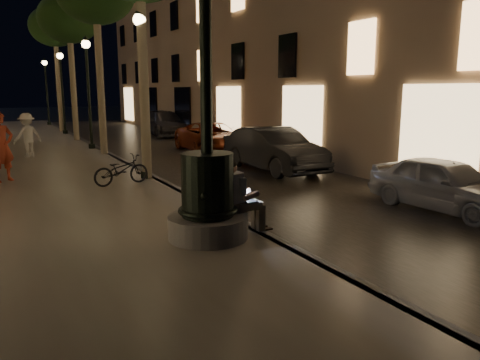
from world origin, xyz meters
TOP-DOWN VIEW (x-y plane):
  - ground at (0.00, 15.00)m, footprint 120.00×120.00m
  - cobble_lane at (3.00, 15.00)m, footprint 6.00×45.00m
  - curb_strip at (0.00, 15.00)m, footprint 0.25×45.00m
  - building_right at (10.00, 18.00)m, footprint 8.00×36.00m
  - fountain_lamppost at (-1.00, 2.00)m, footprint 1.40×1.40m
  - seated_man_laptop at (-0.39, 2.00)m, footprint 0.99×0.33m
  - tree_third at (-0.30, 20.00)m, footprint 3.00×3.00m
  - tree_far at (-0.22, 26.00)m, footprint 3.00×3.00m
  - lamp_curb_a at (-0.30, 8.00)m, footprint 0.36×0.36m
  - lamp_curb_b at (-0.30, 16.00)m, footprint 0.36×0.36m
  - lamp_curb_c at (-0.30, 24.00)m, footprint 0.36×0.36m
  - lamp_curb_d at (-0.30, 32.00)m, footprint 0.36×0.36m
  - car_front at (4.89, 1.84)m, footprint 1.64×3.72m
  - car_second at (4.28, 8.25)m, footprint 1.66×4.56m
  - car_third at (4.44, 13.61)m, footprint 2.43×4.87m
  - car_rear at (5.20, 22.10)m, footprint 2.29×5.14m
  - pedestrian_red at (-3.97, 9.41)m, footprint 0.86×0.77m
  - pedestrian_white at (-2.97, 14.39)m, footprint 1.25×1.02m
  - bicycle at (-1.16, 7.36)m, footprint 1.62×0.80m

SIDE VIEW (x-z plane):
  - ground at x=0.00m, z-range 0.00..0.00m
  - cobble_lane at x=3.00m, z-range 0.00..0.02m
  - curb_strip at x=0.00m, z-range 0.00..0.20m
  - bicycle at x=-1.16m, z-range 0.20..1.01m
  - car_front at x=4.89m, z-range 0.00..1.25m
  - car_third at x=4.44m, z-range 0.00..1.32m
  - car_rear at x=5.20m, z-range 0.00..1.46m
  - car_second at x=4.28m, z-range 0.00..1.49m
  - seated_man_laptop at x=-0.39m, z-range 0.24..1.60m
  - pedestrian_white at x=-2.97m, z-range 0.20..1.88m
  - pedestrian_red at x=-3.97m, z-range 0.20..2.16m
  - fountain_lamppost at x=-1.00m, z-range -1.39..3.81m
  - lamp_curb_a at x=-0.30m, z-range 0.83..5.64m
  - lamp_curb_b at x=-0.30m, z-range 0.83..5.64m
  - lamp_curb_c at x=-0.30m, z-range 0.83..5.64m
  - lamp_curb_d at x=-0.30m, z-range 0.83..5.64m
  - tree_third at x=-0.30m, z-range 2.54..9.74m
  - tree_far at x=-0.22m, z-range 2.68..10.18m
  - building_right at x=10.00m, z-range 0.00..15.00m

